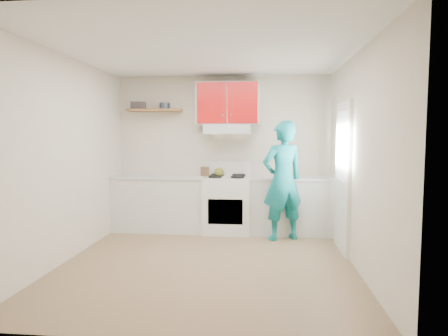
# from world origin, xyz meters

# --- Properties ---
(floor) EXTENTS (3.80, 3.80, 0.00)m
(floor) POSITION_xyz_m (0.00, 0.00, 0.00)
(floor) COLOR brown
(floor) RESTS_ON ground
(ceiling) EXTENTS (3.60, 3.80, 0.04)m
(ceiling) POSITION_xyz_m (0.00, 0.00, 2.60)
(ceiling) COLOR white
(ceiling) RESTS_ON floor
(back_wall) EXTENTS (3.60, 0.04, 2.60)m
(back_wall) POSITION_xyz_m (0.00, 1.90, 1.30)
(back_wall) COLOR beige
(back_wall) RESTS_ON floor
(front_wall) EXTENTS (3.60, 0.04, 2.60)m
(front_wall) POSITION_xyz_m (0.00, -1.90, 1.30)
(front_wall) COLOR beige
(front_wall) RESTS_ON floor
(left_wall) EXTENTS (0.04, 3.80, 2.60)m
(left_wall) POSITION_xyz_m (-1.80, 0.00, 1.30)
(left_wall) COLOR beige
(left_wall) RESTS_ON floor
(right_wall) EXTENTS (0.04, 3.80, 2.60)m
(right_wall) POSITION_xyz_m (1.80, 0.00, 1.30)
(right_wall) COLOR beige
(right_wall) RESTS_ON floor
(door) EXTENTS (0.05, 0.85, 2.05)m
(door) POSITION_xyz_m (1.78, 0.70, 1.02)
(door) COLOR white
(door) RESTS_ON floor
(door_glass) EXTENTS (0.01, 0.55, 0.95)m
(door_glass) POSITION_xyz_m (1.75, 0.70, 1.45)
(door_glass) COLOR white
(door_glass) RESTS_ON door
(counter_left) EXTENTS (1.52, 0.60, 0.90)m
(counter_left) POSITION_xyz_m (-1.04, 1.60, 0.45)
(counter_left) COLOR silver
(counter_left) RESTS_ON floor
(counter_right) EXTENTS (1.32, 0.60, 0.90)m
(counter_right) POSITION_xyz_m (1.14, 1.60, 0.45)
(counter_right) COLOR silver
(counter_right) RESTS_ON floor
(stove) EXTENTS (0.76, 0.65, 0.92)m
(stove) POSITION_xyz_m (0.10, 1.57, 0.46)
(stove) COLOR white
(stove) RESTS_ON floor
(range_hood) EXTENTS (0.76, 0.44, 0.15)m
(range_hood) POSITION_xyz_m (0.10, 1.68, 1.70)
(range_hood) COLOR silver
(range_hood) RESTS_ON back_wall
(upper_cabinets) EXTENTS (1.02, 0.33, 0.70)m
(upper_cabinets) POSITION_xyz_m (0.10, 1.73, 2.12)
(upper_cabinets) COLOR #B4110F
(upper_cabinets) RESTS_ON back_wall
(shelf) EXTENTS (0.90, 0.30, 0.04)m
(shelf) POSITION_xyz_m (-1.15, 1.75, 2.02)
(shelf) COLOR brown
(shelf) RESTS_ON back_wall
(books) EXTENTS (0.27, 0.21, 0.12)m
(books) POSITION_xyz_m (-1.44, 1.79, 2.10)
(books) COLOR #40383A
(books) RESTS_ON shelf
(tin) EXTENTS (0.19, 0.19, 0.11)m
(tin) POSITION_xyz_m (-0.98, 1.78, 2.09)
(tin) COLOR #333D4C
(tin) RESTS_ON shelf
(kettle) EXTENTS (0.20, 0.20, 0.14)m
(kettle) POSITION_xyz_m (-0.04, 1.67, 0.99)
(kettle) COLOR olive
(kettle) RESTS_ON stove
(crock) EXTENTS (0.17, 0.17, 0.17)m
(crock) POSITION_xyz_m (-0.28, 1.65, 0.99)
(crock) COLOR #4F3A22
(crock) RESTS_ON counter_left
(cutting_board) EXTENTS (0.33, 0.29, 0.02)m
(cutting_board) POSITION_xyz_m (0.74, 1.55, 0.91)
(cutting_board) COLOR olive
(cutting_board) RESTS_ON counter_right
(silicone_mat) EXTENTS (0.33, 0.29, 0.01)m
(silicone_mat) POSITION_xyz_m (1.38, 1.65, 0.90)
(silicone_mat) COLOR red
(silicone_mat) RESTS_ON counter_right
(person) EXTENTS (0.78, 0.67, 1.82)m
(person) POSITION_xyz_m (0.98, 1.20, 0.91)
(person) COLOR #0E7B80
(person) RESTS_ON floor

